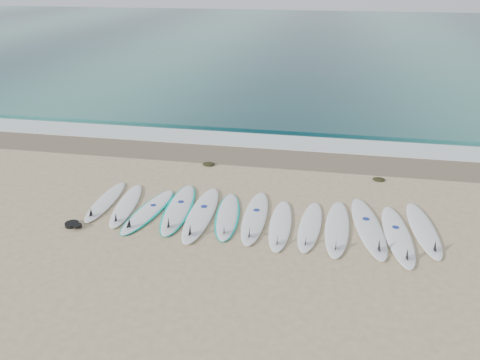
% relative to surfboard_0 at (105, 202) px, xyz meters
% --- Properties ---
extents(ground, '(120.00, 120.00, 0.00)m').
position_rel_surfboard_0_xyz_m(ground, '(3.89, -0.13, -0.05)').
color(ground, tan).
extents(ocean, '(120.00, 55.00, 0.03)m').
position_rel_surfboard_0_xyz_m(ocean, '(3.89, 32.37, -0.04)').
color(ocean, '#205857').
rests_on(ocean, ground).
extents(wet_sand_band, '(120.00, 1.80, 0.01)m').
position_rel_surfboard_0_xyz_m(wet_sand_band, '(3.89, 3.97, -0.05)').
color(wet_sand_band, brown).
rests_on(wet_sand_band, ground).
extents(foam_band, '(120.00, 1.40, 0.04)m').
position_rel_surfboard_0_xyz_m(foam_band, '(3.89, 5.37, -0.03)').
color(foam_band, silver).
rests_on(foam_band, ground).
extents(wave_crest, '(120.00, 1.00, 0.10)m').
position_rel_surfboard_0_xyz_m(wave_crest, '(3.89, 6.87, -0.00)').
color(wave_crest, '#205857').
rests_on(wave_crest, ground).
extents(surfboard_0, '(0.56, 2.33, 0.30)m').
position_rel_surfboard_0_xyz_m(surfboard_0, '(0.00, 0.00, 0.00)').
color(surfboard_0, white).
rests_on(surfboard_0, ground).
extents(surfboard_1, '(0.80, 2.44, 0.31)m').
position_rel_surfboard_0_xyz_m(surfboard_1, '(0.61, -0.11, 0.00)').
color(surfboard_1, white).
rests_on(surfboard_1, ground).
extents(surfboard_2, '(0.95, 2.54, 0.31)m').
position_rel_surfboard_0_xyz_m(surfboard_2, '(1.27, -0.28, -0.00)').
color(surfboard_2, white).
rests_on(surfboard_2, ground).
extents(surfboard_3, '(0.86, 2.78, 0.35)m').
position_rel_surfboard_0_xyz_m(surfboard_3, '(1.96, -0.02, 0.00)').
color(surfboard_3, white).
rests_on(surfboard_3, ground).
extents(surfboard_4, '(0.66, 2.91, 0.37)m').
position_rel_surfboard_0_xyz_m(surfboard_4, '(2.59, -0.23, 0.01)').
color(surfboard_4, white).
rests_on(surfboard_4, ground).
extents(surfboard_5, '(0.86, 2.45, 0.31)m').
position_rel_surfboard_0_xyz_m(surfboard_5, '(3.24, -0.15, -0.01)').
color(surfboard_5, white).
rests_on(surfboard_5, ground).
extents(surfboard_6, '(0.61, 2.70, 0.34)m').
position_rel_surfboard_0_xyz_m(surfboard_6, '(3.90, -0.14, 0.01)').
color(surfboard_6, white).
rests_on(surfboard_6, ground).
extents(surfboard_7, '(0.56, 2.45, 0.31)m').
position_rel_surfboard_0_xyz_m(surfboard_7, '(4.54, -0.39, 0.00)').
color(surfboard_7, white).
rests_on(surfboard_7, ground).
extents(surfboard_8, '(0.66, 2.43, 0.31)m').
position_rel_surfboard_0_xyz_m(surfboard_8, '(5.22, -0.31, 0.00)').
color(surfboard_8, white).
rests_on(surfboard_8, ground).
extents(surfboard_9, '(0.66, 2.68, 0.34)m').
position_rel_surfboard_0_xyz_m(surfboard_9, '(5.84, -0.30, 0.01)').
color(surfboard_9, white).
rests_on(surfboard_9, ground).
extents(surfboard_10, '(0.99, 2.92, 0.37)m').
position_rel_surfboard_0_xyz_m(surfboard_10, '(6.56, -0.14, 0.01)').
color(surfboard_10, white).
rests_on(surfboard_10, ground).
extents(surfboard_11, '(0.73, 2.76, 0.35)m').
position_rel_surfboard_0_xyz_m(surfboard_11, '(7.18, -0.39, 0.01)').
color(surfboard_11, white).
rests_on(surfboard_11, ground).
extents(surfboard_12, '(0.72, 2.64, 0.33)m').
position_rel_surfboard_0_xyz_m(surfboard_12, '(7.79, -0.00, 0.01)').
color(surfboard_12, white).
rests_on(surfboard_12, ground).
extents(seaweed_near, '(0.38, 0.30, 0.07)m').
position_rel_surfboard_0_xyz_m(seaweed_near, '(1.99, 2.98, -0.01)').
color(seaweed_near, black).
rests_on(seaweed_near, ground).
extents(seaweed_far, '(0.35, 0.27, 0.07)m').
position_rel_surfboard_0_xyz_m(seaweed_far, '(7.02, 2.76, -0.02)').
color(seaweed_far, black).
rests_on(seaweed_far, ground).
extents(leash_coil, '(0.46, 0.36, 0.11)m').
position_rel_surfboard_0_xyz_m(leash_coil, '(-0.22, -1.21, -0.00)').
color(leash_coil, black).
rests_on(leash_coil, ground).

